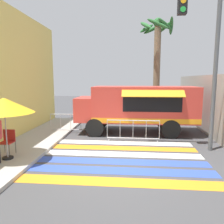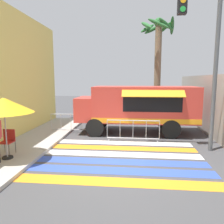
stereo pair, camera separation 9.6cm
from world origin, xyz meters
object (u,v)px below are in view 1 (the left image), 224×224
object	(u,v)px
food_truck	(135,105)
traffic_signal_pole	(198,36)
folding_chair	(8,140)
patio_umbrella	(4,106)
barricade_front	(133,131)
palm_tree	(157,55)
barricade_side	(71,123)

from	to	relation	value
food_truck	traffic_signal_pole	xyz separation A→B (m)	(2.25, -2.68, 2.96)
folding_chair	patio_umbrella	bearing A→B (deg)	-56.13
barricade_front	food_truck	bearing A→B (deg)	86.66
folding_chair	palm_tree	world-z (taller)	palm_tree
food_truck	palm_tree	size ratio (longest dim) A/B	0.92
food_truck	barricade_front	bearing A→B (deg)	-93.34
barricade_side	folding_chair	bearing A→B (deg)	-108.08
traffic_signal_pole	folding_chair	world-z (taller)	traffic_signal_pole
traffic_signal_pole	palm_tree	world-z (taller)	palm_tree
traffic_signal_pole	barricade_side	xyz separation A→B (m)	(-5.64, 2.35, -3.93)
folding_chair	palm_tree	xyz separation A→B (m)	(6.07, 7.61, 3.76)
folding_chair	barricade_side	xyz separation A→B (m)	(1.25, 3.82, -0.15)
traffic_signal_pole	patio_umbrella	size ratio (longest dim) A/B	3.14
barricade_side	traffic_signal_pole	bearing A→B (deg)	-22.58
food_truck	traffic_signal_pole	world-z (taller)	traffic_signal_pole
patio_umbrella	folding_chair	size ratio (longest dim) A/B	2.36
folding_chair	barricade_front	size ratio (longest dim) A/B	0.37
barricade_front	barricade_side	world-z (taller)	same
traffic_signal_pole	barricade_side	distance (m)	7.27
barricade_front	barricade_side	bearing A→B (deg)	156.24
barricade_side	palm_tree	distance (m)	7.27
patio_umbrella	barricade_front	size ratio (longest dim) A/B	0.89
food_truck	patio_umbrella	world-z (taller)	food_truck
barricade_side	palm_tree	bearing A→B (deg)	38.14
barricade_side	palm_tree	size ratio (longest dim) A/B	0.33
food_truck	palm_tree	world-z (taller)	palm_tree
traffic_signal_pole	food_truck	bearing A→B (deg)	130.03
barricade_side	patio_umbrella	bearing A→B (deg)	-103.22
patio_umbrella	barricade_side	bearing A→B (deg)	76.78
food_truck	palm_tree	bearing A→B (deg)	67.51
traffic_signal_pole	patio_umbrella	distance (m)	7.36
food_truck	folding_chair	size ratio (longest dim) A/B	6.94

